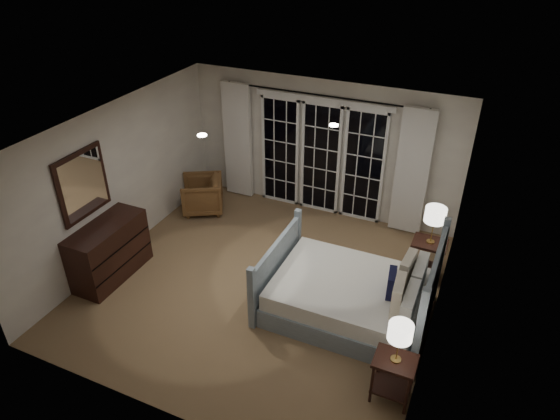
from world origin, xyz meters
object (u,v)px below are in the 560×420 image
at_px(bed, 352,295).
at_px(lamp_left, 400,332).
at_px(lamp_right, 435,215).
at_px(dresser, 109,251).
at_px(armchair, 202,195).
at_px(nightstand_left, 393,373).
at_px(nightstand_right, 428,254).

xyz_separation_m(bed, lamp_left, (0.85, -1.18, 0.71)).
xyz_separation_m(lamp_right, dresser, (-4.46, -1.93, -0.67)).
height_order(lamp_right, armchair, lamp_right).
bearing_deg(nightstand_left, lamp_right, 90.93).
relative_size(lamp_right, armchair, 0.80).
distance_m(lamp_right, dresser, 4.90).
height_order(lamp_left, armchair, lamp_left).
bearing_deg(lamp_left, bed, 125.66).
height_order(lamp_right, dresser, lamp_right).
bearing_deg(armchair, lamp_right, 56.30).
height_order(bed, nightstand_left, bed).
bearing_deg(dresser, nightstand_right, 23.40).
relative_size(bed, armchair, 2.98).
relative_size(bed, lamp_left, 4.20).
bearing_deg(nightstand_left, nightstand_right, 90.93).
distance_m(bed, dresser, 3.71).
height_order(bed, dresser, bed).
bearing_deg(nightstand_left, bed, 125.66).
bearing_deg(lamp_right, armchair, 175.41).
xyz_separation_m(nightstand_left, armchair, (-4.26, 2.78, -0.07)).
bearing_deg(armchair, nightstand_right, 56.30).
relative_size(lamp_left, armchair, 0.71).
bearing_deg(bed, nightstand_left, -54.34).
bearing_deg(lamp_left, dresser, 173.47).
distance_m(lamp_left, armchair, 5.13).
distance_m(nightstand_left, armchair, 5.08).
relative_size(nightstand_left, lamp_right, 1.04).
xyz_separation_m(nightstand_right, lamp_right, (-0.00, 0.00, 0.70)).
bearing_deg(nightstand_right, lamp_left, -89.07).
bearing_deg(lamp_right, lamp_left, -89.07).
relative_size(bed, nightstand_right, 3.37).
bearing_deg(nightstand_right, lamp_right, 135.00).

